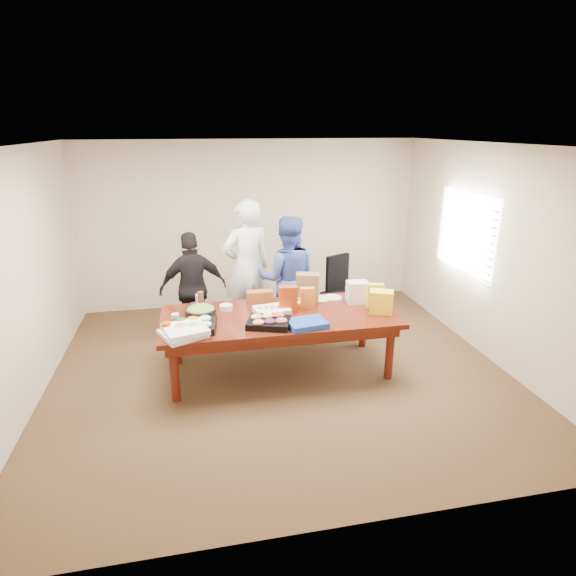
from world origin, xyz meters
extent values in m
cube|color=#47301E|center=(0.00, 0.00, -0.01)|extent=(5.50, 5.00, 0.02)
cube|color=white|center=(0.00, 0.00, 2.71)|extent=(5.50, 5.00, 0.02)
cube|color=beige|center=(0.00, 2.50, 1.35)|extent=(5.50, 0.04, 2.70)
cube|color=beige|center=(0.00, -2.50, 1.35)|extent=(5.50, 0.04, 2.70)
cube|color=beige|center=(-2.75, 0.00, 1.35)|extent=(0.04, 5.00, 2.70)
cube|color=beige|center=(2.75, 0.00, 1.35)|extent=(0.04, 5.00, 2.70)
cube|color=white|center=(2.72, 0.60, 1.50)|extent=(0.03, 1.40, 1.10)
cube|color=beige|center=(2.68, 0.60, 1.50)|extent=(0.04, 1.36, 1.00)
cube|color=#4C1C0F|center=(0.00, 0.00, 0.38)|extent=(2.80, 1.20, 0.75)
cube|color=black|center=(1.18, 1.28, 0.50)|extent=(0.67, 0.67, 1.00)
imported|color=white|center=(-0.23, 1.24, 0.98)|extent=(0.81, 0.64, 1.96)
imported|color=#3A4B9B|center=(0.30, 0.97, 0.88)|extent=(0.96, 0.81, 1.76)
imported|color=black|center=(-1.00, 1.10, 0.78)|extent=(0.97, 0.52, 1.56)
cube|color=black|center=(-1.02, -0.25, 0.79)|extent=(0.54, 0.44, 0.08)
cube|color=black|center=(-0.18, -0.30, 0.79)|extent=(0.56, 0.50, 0.07)
cube|color=white|center=(-0.08, 0.05, 0.79)|extent=(0.45, 0.36, 0.07)
cylinder|color=black|center=(-0.92, 0.07, 0.81)|extent=(0.38, 0.38, 0.12)
cube|color=#1B42A8|center=(0.24, -0.41, 0.78)|extent=(0.47, 0.38, 0.06)
cube|color=#B13208|center=(0.12, 0.06, 0.91)|extent=(0.23, 0.12, 0.32)
cube|color=yellow|center=(1.20, -0.01, 0.90)|extent=(0.22, 0.12, 0.31)
cube|color=orange|center=(0.38, 0.13, 0.88)|extent=(0.18, 0.10, 0.27)
cylinder|color=silver|center=(0.13, 0.28, 0.82)|extent=(0.11, 0.11, 0.13)
cylinder|color=orange|center=(0.30, 0.47, 0.83)|extent=(0.06, 0.06, 0.17)
cylinder|color=brown|center=(-0.91, 0.37, 0.86)|extent=(0.07, 0.07, 0.22)
cylinder|color=silver|center=(-0.95, 0.45, 0.83)|extent=(0.06, 0.06, 0.17)
cube|color=yellow|center=(0.39, 0.33, 0.79)|extent=(0.26, 0.16, 0.08)
cube|color=brown|center=(-0.16, 0.52, 0.82)|extent=(0.33, 0.15, 0.13)
cube|color=brown|center=(0.43, 0.36, 0.94)|extent=(0.32, 0.24, 0.38)
cylinder|color=#C63302|center=(-1.30, -0.31, 0.82)|extent=(0.11, 0.11, 0.13)
cylinder|color=silver|center=(-1.21, -0.05, 0.81)|extent=(0.11, 0.11, 0.12)
cylinder|color=white|center=(-1.06, 0.10, 0.81)|extent=(0.09, 0.09, 0.12)
cube|color=silver|center=(-1.13, -0.39, 0.77)|extent=(0.57, 0.57, 0.05)
cube|color=white|center=(-1.10, -0.39, 0.82)|extent=(0.53, 0.53, 0.05)
cylinder|color=silver|center=(0.79, 0.42, 0.76)|extent=(0.31, 0.31, 0.01)
cylinder|color=silver|center=(0.63, 0.40, 0.76)|extent=(0.28, 0.28, 0.02)
cylinder|color=white|center=(0.26, 0.23, 0.78)|extent=(0.15, 0.15, 0.05)
cylinder|color=silver|center=(-0.61, 0.28, 0.78)|extent=(0.19, 0.19, 0.06)
cube|color=silver|center=(1.05, 0.20, 0.89)|extent=(0.27, 0.20, 0.28)
cube|color=yellow|center=(1.21, -0.18, 0.89)|extent=(0.33, 0.28, 0.28)
camera|label=1|loc=(-0.95, -5.17, 2.89)|focal=29.51mm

